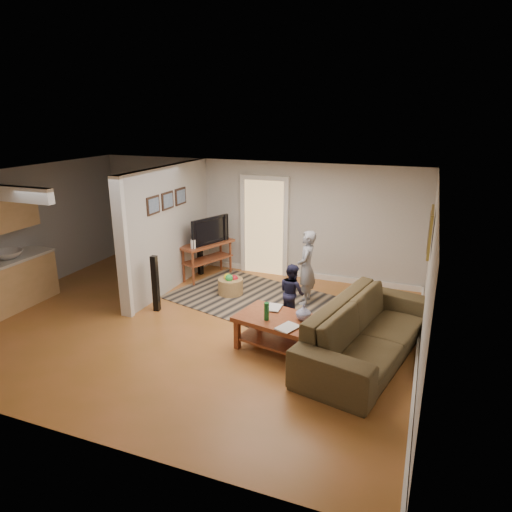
# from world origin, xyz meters

# --- Properties ---
(ground) EXTENTS (7.50, 7.50, 0.00)m
(ground) POSITION_xyz_m (0.00, 0.00, 0.00)
(ground) COLOR #905E24
(ground) RESTS_ON ground
(room_shell) EXTENTS (7.54, 6.02, 2.52)m
(room_shell) POSITION_xyz_m (-1.07, 0.43, 1.46)
(room_shell) COLOR beige
(room_shell) RESTS_ON ground
(area_rug) EXTENTS (3.36, 2.82, 0.01)m
(area_rug) POSITION_xyz_m (0.54, 1.45, 0.01)
(area_rug) COLOR black
(area_rug) RESTS_ON ground
(sofa) EXTENTS (1.74, 3.06, 0.84)m
(sofa) POSITION_xyz_m (3.00, -0.02, 0.00)
(sofa) COLOR #413A20
(sofa) RESTS_ON ground
(coffee_table) EXTENTS (1.51, 1.07, 0.81)m
(coffee_table) POSITION_xyz_m (1.79, -0.29, 0.42)
(coffee_table) COLOR #612E17
(coffee_table) RESTS_ON ground
(tv_console) EXTENTS (0.90, 1.34, 1.08)m
(tv_console) POSITION_xyz_m (-0.74, 2.19, 0.72)
(tv_console) COLOR #612E17
(tv_console) RESTS_ON ground
(speaker_left) EXTENTS (0.11, 0.11, 1.05)m
(speaker_left) POSITION_xyz_m (-0.83, 0.28, 0.53)
(speaker_left) COLOR black
(speaker_left) RESTS_ON ground
(speaker_right) EXTENTS (0.12, 0.12, 0.95)m
(speaker_right) POSITION_xyz_m (-1.00, 2.33, 0.48)
(speaker_right) COLOR black
(speaker_right) RESTS_ON ground
(toy_basket) EXTENTS (0.50, 0.50, 0.44)m
(toy_basket) POSITION_xyz_m (0.12, 1.49, 0.18)
(toy_basket) COLOR olive
(toy_basket) RESTS_ON ground
(child) EXTENTS (0.39, 0.55, 1.42)m
(child) POSITION_xyz_m (1.63, 1.60, 0.00)
(child) COLOR gray
(child) RESTS_ON ground
(toddler) EXTENTS (0.63, 0.62, 1.03)m
(toddler) POSITION_xyz_m (1.59, 0.79, 0.00)
(toddler) COLOR #1B1C39
(toddler) RESTS_ON ground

